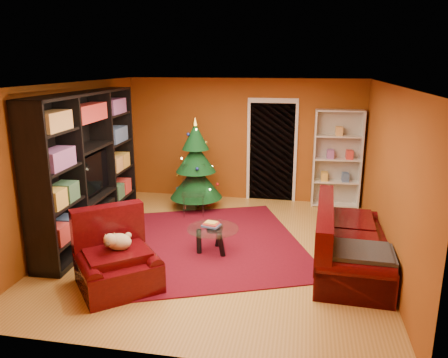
% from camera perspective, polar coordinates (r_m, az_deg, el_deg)
% --- Properties ---
extents(floor, '(5.00, 5.50, 0.05)m').
position_cam_1_polar(floor, '(7.18, -0.60, -9.14)').
color(floor, '#B07F36').
rests_on(floor, ground).
extents(ceiling, '(5.00, 5.50, 0.05)m').
position_cam_1_polar(ceiling, '(6.56, -0.66, 12.50)').
color(ceiling, silver).
rests_on(ceiling, wall_back).
extents(wall_back, '(5.00, 0.05, 2.60)m').
position_cam_1_polar(wall_back, '(9.43, 2.67, 5.13)').
color(wall_back, '#904917').
rests_on(wall_back, ground).
extents(wall_left, '(0.05, 5.50, 2.60)m').
position_cam_1_polar(wall_left, '(7.64, -19.55, 1.95)').
color(wall_left, '#904917').
rests_on(wall_left, ground).
extents(wall_right, '(0.05, 5.50, 2.60)m').
position_cam_1_polar(wall_right, '(6.74, 20.93, 0.17)').
color(wall_right, '#904917').
rests_on(wall_right, ground).
extents(doorway, '(1.06, 0.60, 2.16)m').
position_cam_1_polar(doorway, '(9.37, 6.25, 3.44)').
color(doorway, black).
rests_on(doorway, floor).
extents(rug, '(3.89, 4.16, 0.02)m').
position_cam_1_polar(rug, '(7.34, -1.68, -8.29)').
color(rug, '#600B1A').
rests_on(rug, floor).
extents(media_unit, '(0.63, 3.21, 2.45)m').
position_cam_1_polar(media_unit, '(7.65, -17.38, 1.57)').
color(media_unit, black).
rests_on(media_unit, floor).
extents(christmas_tree, '(1.28, 1.28, 1.89)m').
position_cam_1_polar(christmas_tree, '(8.82, -3.70, 1.89)').
color(christmas_tree, '#093515').
rests_on(christmas_tree, floor).
extents(gift_box_teal, '(0.37, 0.37, 0.31)m').
position_cam_1_polar(gift_box_teal, '(9.51, -4.99, -1.90)').
color(gift_box_teal, '#226880').
rests_on(gift_box_teal, floor).
extents(gift_box_green, '(0.26, 0.26, 0.26)m').
position_cam_1_polar(gift_box_green, '(8.96, -4.43, -3.14)').
color(gift_box_green, '#295D36').
rests_on(gift_box_green, floor).
extents(gift_box_red, '(0.31, 0.31, 0.23)m').
position_cam_1_polar(gift_box_red, '(9.25, -2.26, -2.60)').
color(gift_box_red, maroon).
rests_on(gift_box_red, floor).
extents(white_bookshelf, '(0.96, 0.37, 2.05)m').
position_cam_1_polar(white_bookshelf, '(9.22, 14.56, 2.53)').
color(white_bookshelf, white).
rests_on(white_bookshelf, floor).
extents(armchair, '(1.50, 1.50, 0.83)m').
position_cam_1_polar(armchair, '(6.00, -13.77, -10.01)').
color(armchair, '#380408').
rests_on(armchair, rug).
extents(dog, '(0.50, 0.49, 0.27)m').
position_cam_1_polar(dog, '(5.97, -13.55, -7.97)').
color(dog, beige).
rests_on(dog, armchair).
extents(sofa, '(1.10, 2.25, 0.95)m').
position_cam_1_polar(sofa, '(6.61, 16.40, -7.27)').
color(sofa, '#380408').
rests_on(sofa, rug).
extents(coffee_table, '(0.98, 0.98, 0.51)m').
position_cam_1_polar(coffee_table, '(6.92, -1.44, -7.96)').
color(coffee_table, gray).
rests_on(coffee_table, rug).
extents(acrylic_chair, '(0.55, 0.58, 0.89)m').
position_cam_1_polar(acrylic_chair, '(8.53, -3.99, -1.87)').
color(acrylic_chair, '#66605B').
rests_on(acrylic_chair, rug).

